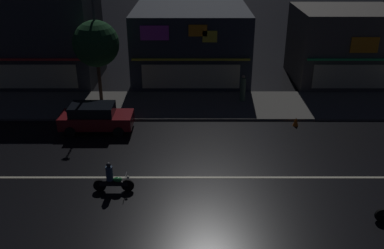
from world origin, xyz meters
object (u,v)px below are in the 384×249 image
Objects in this scene: pedestrian_on_sidewalk at (242,89)px; traffic_cone at (295,121)px; streetlamp_mid at (94,38)px; motorcycle_opposite_lane at (111,179)px; parked_car_near_kerb at (94,117)px.

pedestrian_on_sidewalk is 3.41× the size of traffic_cone.
streetlamp_mid is at bearing 163.04° from traffic_cone.
traffic_cone is (12.81, -3.90, -4.28)m from streetlamp_mid.
pedestrian_on_sidewalk is 0.99× the size of motorcycle_opposite_lane.
pedestrian_on_sidewalk is 4.86m from traffic_cone.
parked_car_near_kerb reaches higher than motorcycle_opposite_lane.
pedestrian_on_sidewalk is 0.44× the size of parked_car_near_kerb.
streetlamp_mid is 3.96× the size of motorcycle_opposite_lane.
pedestrian_on_sidewalk is 13.15m from motorcycle_opposite_lane.
streetlamp_mid is 1.75× the size of parked_car_near_kerb.
motorcycle_opposite_lane is at bearing -113.65° from pedestrian_on_sidewalk.
streetlamp_mid is 5.89m from parked_car_near_kerb.
pedestrian_on_sidewalk is at bearing -154.27° from parked_car_near_kerb.
pedestrian_on_sidewalk reaches higher than traffic_cone.
motorcycle_opposite_lane is (2.69, -11.06, -3.92)m from streetlamp_mid.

